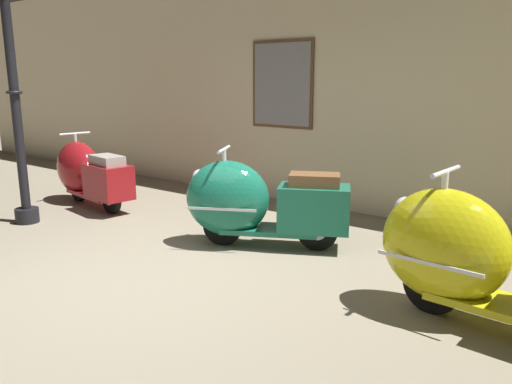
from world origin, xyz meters
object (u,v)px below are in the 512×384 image
at_px(scooter_0, 87,173).
at_px(lamppost, 12,68).
at_px(scooter_2, 485,260).
at_px(scooter_1, 253,202).

height_order(scooter_0, lamppost, lamppost).
bearing_deg(lamppost, scooter_2, 5.97).
xyz_separation_m(scooter_0, lamppost, (0.17, -1.01, 1.41)).
height_order(scooter_0, scooter_1, scooter_1).
bearing_deg(lamppost, scooter_0, 99.50).
relative_size(scooter_0, lamppost, 0.55).
bearing_deg(scooter_1, scooter_0, -27.86).
bearing_deg(lamppost, scooter_1, 19.26).
bearing_deg(scooter_2, scooter_1, -6.51).
height_order(scooter_1, lamppost, lamppost).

